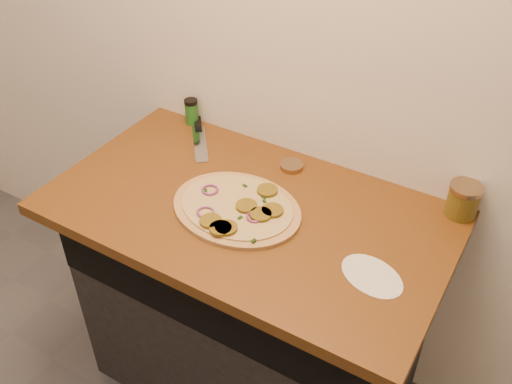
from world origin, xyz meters
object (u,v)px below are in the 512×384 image
Objects in this scene: pizza at (237,208)px; spice_shaker at (191,112)px; chefs_knife at (199,131)px; salsa_jar at (463,200)px.

spice_shaker reaches higher than pizza.
pizza reaches higher than chefs_knife.
salsa_jar is 1.08× the size of spice_shaker.
pizza is 0.65m from salsa_jar.
spice_shaker is (-0.41, 0.34, 0.04)m from pizza.
salsa_jar is 0.97m from spice_shaker.
chefs_knife is 2.69× the size of salsa_jar.
spice_shaker is at bearing 179.17° from salsa_jar.
pizza is 4.10× the size of salsa_jar.
salsa_jar reaches higher than chefs_knife.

